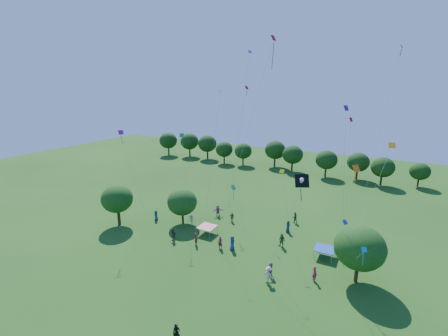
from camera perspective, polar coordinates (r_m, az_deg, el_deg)
The scene contains 37 objects.
near_tree_west at distance 45.90m, azimuth -19.70°, elevation -5.55°, with size 4.46×4.46×6.03m.
near_tree_north at distance 44.22m, azimuth -7.97°, elevation -6.43°, with size 4.32×4.32×5.32m.
near_tree_east at distance 33.95m, azimuth 24.44°, elevation -13.66°, with size 5.00×5.00×6.18m.
treeline at distance 72.74m, azimuth 14.52°, elevation 2.37°, with size 88.01×8.77×6.77m.
tent_red_stripe at distance 41.79m, azimuth -3.24°, elevation -11.14°, with size 2.20×2.20×1.10m.
tent_blue at distance 38.52m, azimuth 18.62°, elevation -14.39°, with size 2.20×2.20×1.10m.
man_in_black at distance 27.15m, azimuth -9.04°, elevation -28.61°, with size 0.60×0.38×1.60m, color black.
crowd_person_0 at distance 38.11m, azimuth 1.58°, elevation -14.06°, with size 0.92×0.50×1.86m, color navy.
crowd_person_1 at distance 38.39m, azimuth -0.71°, elevation -13.99°, with size 0.62×0.40×1.65m, color maroon.
crowd_person_2 at distance 46.22m, azimuth 13.30°, elevation -9.14°, with size 0.83×0.45×1.68m, color #214D27.
crowd_person_3 at distance 32.97m, azimuth 8.48°, elevation -19.44°, with size 1.16×0.52×1.77m, color #C4AE9C.
crowd_person_4 at distance 45.29m, azimuth 1.52°, elevation -9.37°, with size 0.87×0.40×1.49m, color #433D36.
crowd_person_5 at distance 33.95m, azimuth 8.84°, elevation -18.51°, with size 1.48×0.53×1.59m, color #8B516F.
crowd_person_6 at distance 43.15m, azimuth 12.08°, elevation -10.83°, with size 0.86×0.46×1.73m, color #1A304C.
crowd_person_7 at distance 39.37m, azimuth -5.35°, elevation -13.28°, with size 0.61×0.40×1.65m, color maroon.
crowd_person_8 at distance 39.35m, azimuth 10.96°, elevation -13.41°, with size 0.88×0.48×1.79m, color #22502A.
crowd_person_9 at distance 44.52m, azimuth -6.20°, elevation -9.87°, with size 1.01×0.45×1.54m, color beige.
crowd_person_10 at distance 40.63m, azimuth -9.63°, elevation -12.41°, with size 1.02×0.46×1.74m, color #3A342E.
crowd_person_11 at distance 47.25m, azimuth -1.17°, elevation -8.11°, with size 1.65×0.59×1.77m, color #9B5A8A.
crowd_person_12 at distance 47.03m, azimuth -12.81°, elevation -8.75°, with size 0.77×0.42×1.57m, color navy.
crowd_person_13 at distance 34.19m, azimuth 16.87°, elevation -18.69°, with size 0.63×0.40×1.68m, color #9A1C3F.
pirate_kite at distance 28.17m, azimuth 14.52°, elevation -2.57°, with size 3.35×1.44×10.52m.
red_high_kite at distance 36.44m, azimuth 7.36°, elevation 16.34°, with size 4.41×6.44×23.97m.
small_kite_0 at distance 46.39m, azimuth 3.62°, elevation 9.98°, with size 0.76×4.84×18.42m.
small_kite_1 at distance 28.96m, azimuth 23.49°, elevation -3.23°, with size 0.70×3.07×11.74m.
small_kite_2 at distance 36.83m, azimuth 28.25°, elevation 0.73°, with size 3.57×7.81×12.36m.
small_kite_3 at distance 41.94m, azimuth -7.82°, elevation 3.44°, with size 0.64×1.03×12.13m.
small_kite_4 at distance 42.23m, azimuth 3.57°, elevation 11.90°, with size 3.42×0.61×22.88m.
small_kite_5 at distance 42.04m, azimuth -18.33°, elevation 3.80°, with size 2.17×1.96×12.78m.
small_kite_6 at distance 40.63m, azimuth -1.60°, elevation 7.25°, with size 3.15×0.71×17.91m.
small_kite_7 at distance 30.54m, azimuth 24.68°, elevation -14.72°, with size 1.93×3.38×4.61m.
small_kite_8 at distance 29.41m, azimuth 22.56°, elevation -0.91°, with size 0.73×2.60×15.73m.
small_kite_9 at distance 36.74m, azimuth 28.23°, elevation 8.77°, with size 2.46×9.99×22.68m.
small_kite_10 at distance 36.44m, azimuth 11.30°, elevation -2.95°, with size 2.14×0.45×8.77m.
small_kite_11 at distance 40.51m, azimuth 1.99°, elevation -4.58°, with size 3.72×3.00×5.38m.
small_kite_12 at distance 36.19m, azimuth 22.03°, elevation -10.34°, with size 0.98×3.89×3.94m.
small_kite_13 at distance 26.29m, azimuth 21.94°, elevation -0.75°, with size 0.64×6.63×16.95m.
Camera 1 is at (15.00, -13.67, 19.47)m, focal length 24.00 mm.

